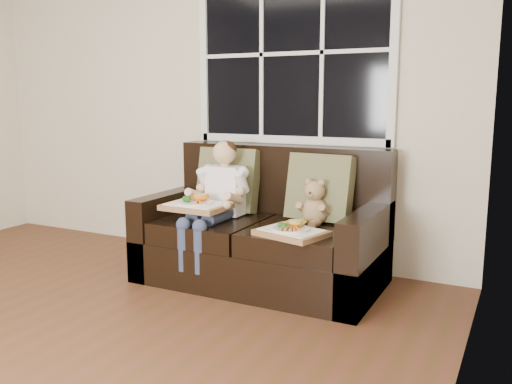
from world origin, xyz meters
The scene contains 8 objects.
window_back centered at (0.80, 2.48, 1.65)m, with size 1.62×0.04×1.37m.
loveseat centered at (0.80, 2.02, 0.31)m, with size 1.70×0.92×0.96m.
pillow_left centered at (0.41, 2.17, 0.69)m, with size 0.49×0.23×0.50m.
pillow_right centered at (1.16, 2.17, 0.69)m, with size 0.49×0.25×0.49m.
child centered at (0.48, 1.90, 0.64)m, with size 0.38×0.59×0.86m.
teddy_bear centered at (1.17, 2.04, 0.58)m, with size 0.20×0.25×0.33m.
tray_left centered at (0.42, 1.71, 0.58)m, with size 0.44×0.34×0.10m.
tray_right centered at (1.16, 1.67, 0.48)m, with size 0.48×0.41×0.09m.
Camera 1 is at (2.47, -1.43, 1.31)m, focal length 38.00 mm.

